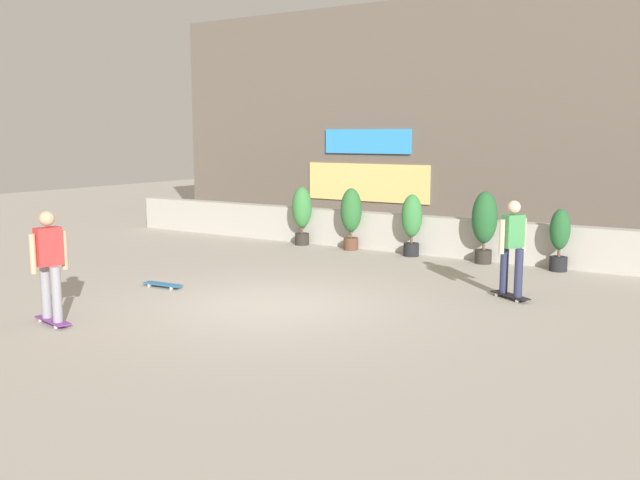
% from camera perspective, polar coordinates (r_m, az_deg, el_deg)
% --- Properties ---
extents(ground_plane, '(48.00, 48.00, 0.00)m').
position_cam_1_polar(ground_plane, '(11.51, -4.05, -5.38)').
color(ground_plane, '#A8A093').
extents(planter_wall, '(18.00, 0.40, 0.90)m').
position_cam_1_polar(planter_wall, '(16.54, 8.43, 0.43)').
color(planter_wall, '#B2ADA3').
rests_on(planter_wall, ground).
extents(building_backdrop, '(20.00, 2.08, 6.50)m').
position_cam_1_polar(building_backdrop, '(20.10, 13.36, 9.73)').
color(building_backdrop, '#60564C').
rests_on(building_backdrop, ground).
extents(potted_plant_0, '(0.51, 0.51, 1.49)m').
position_cam_1_polar(potted_plant_0, '(17.61, -1.50, 2.37)').
color(potted_plant_0, '#2D2823').
rests_on(potted_plant_0, ground).
extents(potted_plant_1, '(0.52, 0.52, 1.51)m').
position_cam_1_polar(potted_plant_1, '(16.85, 2.58, 2.14)').
color(potted_plant_1, brown).
rests_on(potted_plant_1, ground).
extents(potted_plant_2, '(0.48, 0.48, 1.44)m').
position_cam_1_polar(potted_plant_2, '(16.11, 7.56, 1.59)').
color(potted_plant_2, black).
rests_on(potted_plant_2, ground).
extents(potted_plant_3, '(0.55, 0.55, 1.58)m').
position_cam_1_polar(potted_plant_3, '(15.45, 13.39, 1.50)').
color(potted_plant_3, '#2D2823').
rests_on(potted_plant_3, ground).
extents(potted_plant_4, '(0.41, 0.41, 1.29)m').
position_cam_1_polar(potted_plant_4, '(15.04, 19.13, 0.25)').
color(potted_plant_4, black).
rests_on(potted_plant_4, ground).
extents(skater_far_left, '(0.82, 0.55, 1.70)m').
position_cam_1_polar(skater_far_left, '(10.87, -21.39, -1.72)').
color(skater_far_left, '#72338C').
rests_on(skater_far_left, ground).
extents(skater_foreground, '(0.79, 0.59, 1.70)m').
position_cam_1_polar(skater_foreground, '(12.17, 15.56, -0.39)').
color(skater_foreground, black).
rests_on(skater_foreground, ground).
extents(skateboard_near_camera, '(0.81, 0.27, 0.08)m').
position_cam_1_polar(skateboard_near_camera, '(13.09, -12.81, -3.58)').
color(skateboard_near_camera, '#266699').
rests_on(skateboard_near_camera, ground).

